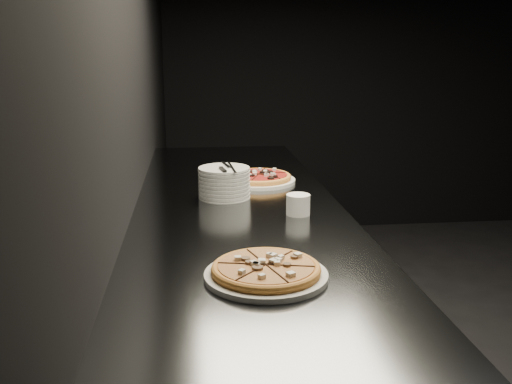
{
  "coord_description": "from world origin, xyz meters",
  "views": [
    {
      "loc": [
        -2.29,
        -2.01,
        1.47
      ],
      "look_at": [
        -2.08,
        -0.16,
        1.0
      ],
      "focal_mm": 40.0,
      "sensor_mm": 36.0,
      "label": 1
    }
  ],
  "objects": [
    {
      "name": "wall_left",
      "position": [
        -2.5,
        0.0,
        1.4
      ],
      "size": [
        0.02,
        5.0,
        2.8
      ],
      "primitive_type": "cube",
      "color": "black",
      "rests_on": "floor"
    },
    {
      "name": "wall_back",
      "position": [
        0.0,
        2.5,
        1.4
      ],
      "size": [
        5.0,
        0.02,
        2.8
      ],
      "primitive_type": "cube",
      "color": "black",
      "rests_on": "floor"
    },
    {
      "name": "counter",
      "position": [
        -2.13,
        0.0,
        0.46
      ],
      "size": [
        0.74,
        2.44,
        0.92
      ],
      "color": "#575A5E",
      "rests_on": "floor"
    },
    {
      "name": "pizza_mushroom",
      "position": [
        -2.12,
        -0.71,
        0.94
      ],
      "size": [
        0.32,
        0.32,
        0.04
      ],
      "rotation": [
        0.0,
        0.0,
        -0.22
      ],
      "color": "silver",
      "rests_on": "counter"
    },
    {
      "name": "pizza_tomato",
      "position": [
        -2.02,
        0.32,
        0.94
      ],
      "size": [
        0.32,
        0.32,
        0.04
      ],
      "rotation": [
        0.0,
        0.0,
        0.18
      ],
      "color": "silver",
      "rests_on": "counter"
    },
    {
      "name": "plate_stack",
      "position": [
        -2.17,
        0.09,
        0.98
      ],
      "size": [
        0.19,
        0.19,
        0.12
      ],
      "color": "silver",
      "rests_on": "counter"
    },
    {
      "name": "cutlery",
      "position": [
        -2.17,
        0.07,
        1.04
      ],
      "size": [
        0.07,
        0.21,
        0.01
      ],
      "rotation": [
        0.0,
        0.0,
        0.17
      ],
      "color": "#B8BCC0",
      "rests_on": "plate_stack"
    },
    {
      "name": "ramekin",
      "position": [
        -1.94,
        -0.17,
        0.96
      ],
      "size": [
        0.08,
        0.08,
        0.07
      ],
      "color": "silver",
      "rests_on": "counter"
    }
  ]
}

